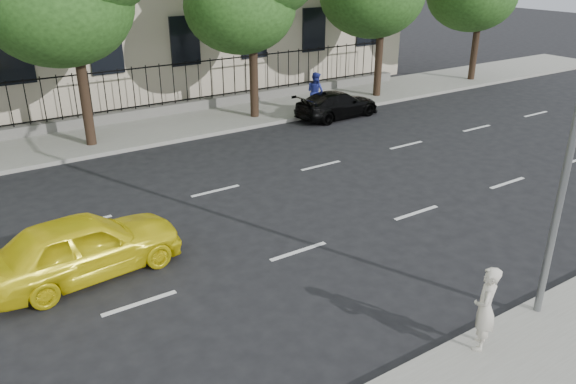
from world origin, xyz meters
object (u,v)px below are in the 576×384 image
at_px(street_light, 560,52).
at_px(woman_near, 485,308).
at_px(yellow_taxi, 84,246).
at_px(black_sedan, 337,104).

bearing_deg(street_light, woman_near, -161.33).
height_order(yellow_taxi, black_sedan, yellow_taxi).
bearing_deg(black_sedan, woman_near, 147.92).
bearing_deg(street_light, yellow_taxi, 139.55).
bearing_deg(yellow_taxi, black_sedan, -66.09).
distance_m(street_light, black_sedan, 15.14).
bearing_deg(woman_near, black_sedan, -151.93).
xyz_separation_m(yellow_taxi, woman_near, (5.20, -6.66, 0.24)).
height_order(street_light, black_sedan, street_light).
distance_m(street_light, woman_near, 4.62).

